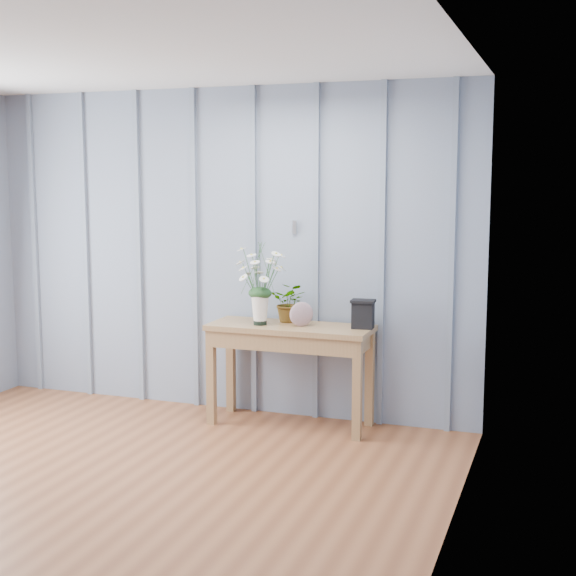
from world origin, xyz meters
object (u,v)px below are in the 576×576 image
at_px(sideboard, 290,341).
at_px(carved_box, 363,314).
at_px(felt_disc_vessel, 301,314).
at_px(daisy_vase, 260,273).

height_order(sideboard, carved_box, carved_box).
bearing_deg(felt_disc_vessel, sideboard, 131.77).
height_order(sideboard, daisy_vase, daisy_vase).
bearing_deg(daisy_vase, carved_box, 8.71).
relative_size(sideboard, felt_disc_vessel, 6.71).
bearing_deg(carved_box, sideboard, -174.12).
height_order(sideboard, felt_disc_vessel, felt_disc_vessel).
xyz_separation_m(daisy_vase, felt_disc_vessel, (0.31, 0.04, -0.29)).
xyz_separation_m(sideboard, daisy_vase, (-0.21, -0.06, 0.49)).
bearing_deg(daisy_vase, felt_disc_vessel, 7.30).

